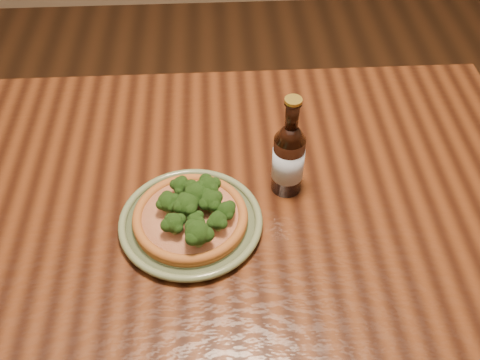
{
  "coord_description": "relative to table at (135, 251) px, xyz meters",
  "views": [
    {
      "loc": [
        0.17,
        -0.56,
        1.54
      ],
      "look_at": [
        0.21,
        0.12,
        0.82
      ],
      "focal_mm": 42.0,
      "sensor_mm": 36.0,
      "label": 1
    }
  ],
  "objects": [
    {
      "name": "table",
      "position": [
        0.0,
        0.0,
        0.0
      ],
      "size": [
        1.6,
        0.9,
        0.75
      ],
      "color": "#4A230F",
      "rests_on": "ground"
    },
    {
      "name": "plate",
      "position": [
        0.12,
        -0.02,
        0.1
      ],
      "size": [
        0.26,
        0.26,
        0.02
      ],
      "rotation": [
        0.0,
        0.0,
        0.29
      ],
      "color": "#606F4C",
      "rests_on": "table"
    },
    {
      "name": "pizza",
      "position": [
        0.12,
        -0.02,
        0.13
      ],
      "size": [
        0.21,
        0.21,
        0.07
      ],
      "rotation": [
        0.0,
        0.0,
        -0.02
      ],
      "color": "#9C5923",
      "rests_on": "plate"
    },
    {
      "name": "beer_bottle",
      "position": [
        0.3,
        0.07,
        0.17
      ],
      "size": [
        0.06,
        0.06,
        0.21
      ],
      "rotation": [
        0.0,
        0.0,
        -0.08
      ],
      "color": "black",
      "rests_on": "table"
    }
  ]
}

